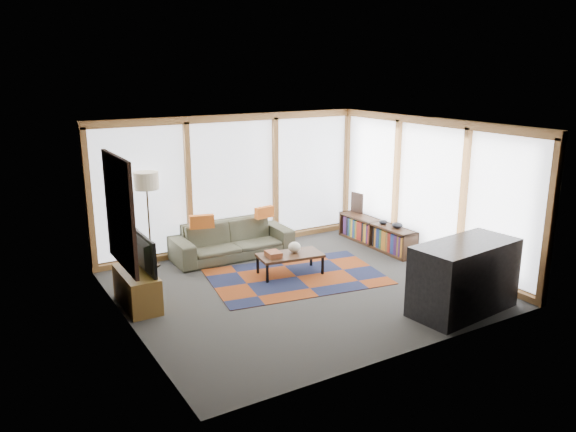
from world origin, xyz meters
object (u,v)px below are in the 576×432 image
sofa (232,240)px  television (138,254)px  floor_lamp (149,220)px  tv_console (137,289)px  bookshelf (376,234)px  coffee_table (290,264)px  bar_counter (464,277)px

sofa → television: 2.55m
floor_lamp → tv_console: 1.84m
sofa → bookshelf: 2.86m
tv_console → television: size_ratio=1.13×
coffee_table → bar_counter: (1.39, -2.55, 0.34)m
coffee_table → bar_counter: 2.93m
bookshelf → tv_console: size_ratio=1.88×
tv_console → bookshelf: bearing=5.2°
bookshelf → bar_counter: size_ratio=1.23×
sofa → floor_lamp: 1.58m
bookshelf → coffee_table: bearing=-168.2°
television → tv_console: bearing=92.0°
coffee_table → bookshelf: bookshelf is taller
bookshelf → television: bearing=-174.8°
bookshelf → tv_console: bearing=-174.8°
floor_lamp → bar_counter: floor_lamp is taller
floor_lamp → television: 1.72m
television → bar_counter: 4.73m
tv_console → television: (0.06, 0.00, 0.54)m
television → bar_counter: television is taller
tv_console → bar_counter: bearing=-32.8°
bookshelf → sofa: bearing=162.0°
bar_counter → coffee_table: bearing=112.5°
bookshelf → television: television is taller
tv_console → sofa: bearing=31.4°
bookshelf → tv_console: 4.92m
coffee_table → bar_counter: bearing=-61.5°
television → sofa: bearing=-58.4°
floor_lamp → bar_counter: bearing=-51.7°
bookshelf → bar_counter: bar_counter is taller
floor_lamp → television: size_ratio=1.81×
sofa → tv_console: 2.55m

